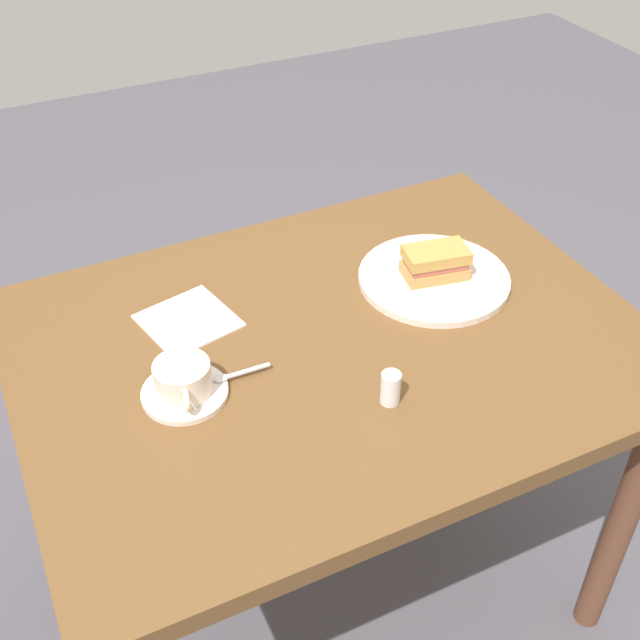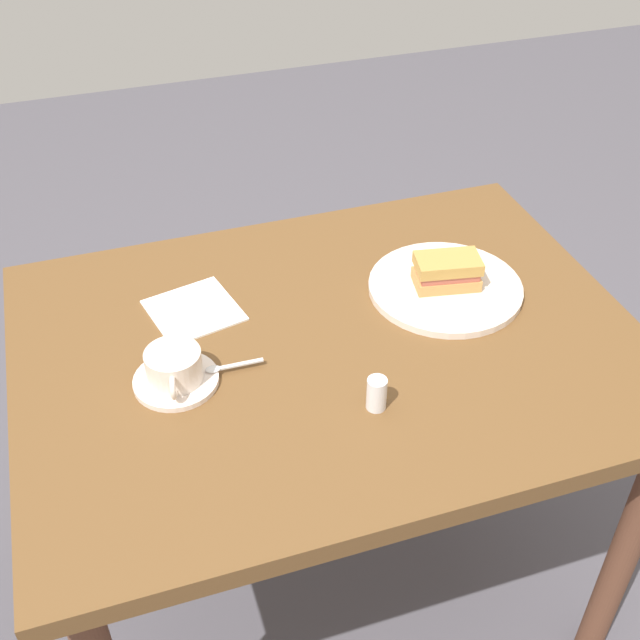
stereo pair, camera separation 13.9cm
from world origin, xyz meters
TOP-DOWN VIEW (x-y plane):
  - ground_plane at (0.00, 0.00)m, footprint 6.00×6.00m
  - dining_table at (0.00, 0.00)m, footprint 1.08×0.81m
  - sandwich_plate at (0.25, 0.07)m, footprint 0.29×0.29m
  - sandwich_front at (0.25, 0.07)m, footprint 0.13×0.09m
  - coffee_saucer at (-0.28, -0.03)m, footprint 0.14×0.14m
  - coffee_cup at (-0.28, -0.03)m, footprint 0.09×0.12m
  - spoon at (-0.19, -0.03)m, footprint 0.10×0.02m
  - napkin at (-0.21, 0.15)m, footprint 0.18×0.18m
  - salt_shaker at (0.01, -0.18)m, footprint 0.03×0.03m

SIDE VIEW (x-z plane):
  - ground_plane at x=0.00m, z-range 0.00..0.00m
  - dining_table at x=0.00m, z-range 0.27..1.00m
  - napkin at x=-0.21m, z-range 0.73..0.73m
  - coffee_saucer at x=-0.28m, z-range 0.73..0.74m
  - sandwich_plate at x=0.25m, z-range 0.73..0.74m
  - spoon at x=-0.19m, z-range 0.74..0.74m
  - salt_shaker at x=0.01m, z-range 0.73..0.78m
  - coffee_cup at x=-0.28m, z-range 0.74..0.79m
  - sandwich_front at x=0.25m, z-range 0.74..0.80m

